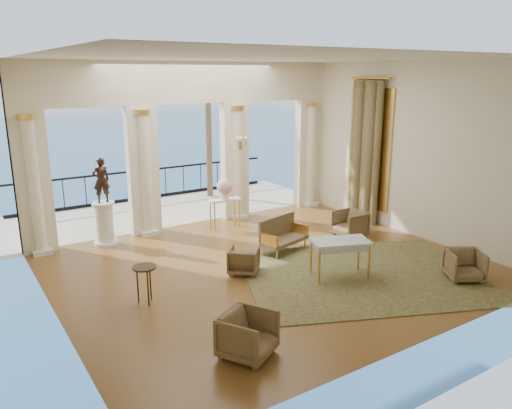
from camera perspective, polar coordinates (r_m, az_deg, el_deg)
floor at (r=11.24m, az=1.50°, el=-7.14°), size 9.00×9.00×0.00m
room_walls at (r=9.61m, az=5.41°, el=6.84°), size 9.00×9.00×9.00m
arcade at (r=13.83m, az=-7.48°, el=8.00°), size 9.00×0.56×4.50m
terrace at (r=16.12m, az=-10.22°, el=-0.68°), size 10.00×3.60×0.10m
balustrade at (r=17.46m, az=-12.34°, el=1.97°), size 9.00×0.06×1.03m
palm_tree at (r=17.12m, az=-5.59°, el=14.42°), size 2.00×2.00×4.50m
curtain at (r=14.50m, az=12.30°, el=5.85°), size 0.33×1.40×4.09m
window_frame at (r=14.62m, az=12.84°, el=6.22°), size 0.04×1.60×3.40m
wall_sconce at (r=14.26m, az=-1.77°, el=6.89°), size 0.30×0.11×0.33m
rug at (r=11.01m, az=11.91°, el=-7.89°), size 6.01×5.44×0.02m
armchair_a at (r=7.81m, az=-0.95°, el=-14.47°), size 1.00×0.98×0.77m
armchair_b at (r=11.32m, az=22.76°, el=-6.28°), size 0.92×0.91×0.70m
armchair_c at (r=13.38m, az=10.68°, el=-2.03°), size 0.70×0.75×0.76m
armchair_d at (r=10.81m, az=-1.41°, el=-6.25°), size 0.85×0.84×0.64m
settee at (r=12.09m, az=2.97°, el=-3.43°), size 1.37×0.86×0.84m
game_table at (r=10.61m, az=9.62°, el=-4.48°), size 1.35×1.04×0.82m
pedestal at (r=13.06m, az=-16.90°, el=-2.17°), size 0.60×0.60×1.09m
statue at (r=12.78m, az=-17.28°, el=2.67°), size 0.42×0.28×1.12m
console_table at (r=13.79m, az=-3.58°, el=0.05°), size 0.92×0.49×0.83m
urn at (r=13.67m, az=-3.61°, el=1.94°), size 0.43×0.43×0.57m
side_table at (r=9.57m, az=-12.62°, el=-7.50°), size 0.45×0.45×0.73m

